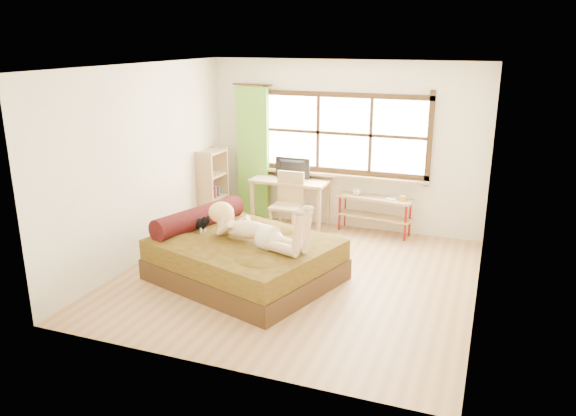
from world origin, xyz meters
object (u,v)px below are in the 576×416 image
at_px(desk, 290,186).
at_px(kitten, 199,222).
at_px(pipe_shelf, 375,207).
at_px(chair, 288,200).
at_px(bed, 242,257).
at_px(woman, 253,218).
at_px(bookshelf, 213,186).

bearing_deg(desk, kitten, -102.33).
relative_size(desk, pipe_shelf, 1.04).
bearing_deg(chair, pipe_shelf, 21.21).
relative_size(bed, kitten, 7.97).
height_order(kitten, desk, kitten).
xyz_separation_m(bed, kitten, (-0.67, 0.08, 0.38)).
bearing_deg(kitten, desk, 94.33).
height_order(woman, pipe_shelf, woman).
bearing_deg(chair, bed, -87.17).
xyz_separation_m(kitten, chair, (0.61, 1.78, -0.12)).
distance_m(woman, chair, 1.97).
bearing_deg(woman, bookshelf, 147.15).
xyz_separation_m(desk, pipe_shelf, (1.40, 0.12, -0.25)).
distance_m(kitten, bookshelf, 1.98).
bearing_deg(pipe_shelf, chair, -152.07).
bearing_deg(bookshelf, chair, 0.61).
xyz_separation_m(woman, kitten, (-0.87, 0.15, -0.19)).
height_order(bed, woman, woman).
bearing_deg(pipe_shelf, bookshelf, -163.11).
bearing_deg(bookshelf, kitten, -64.84).
bearing_deg(pipe_shelf, bed, -110.21).
bearing_deg(woman, desk, 116.68).
bearing_deg(chair, woman, -81.30).
xyz_separation_m(desk, bookshelf, (-1.27, -0.31, -0.05)).
relative_size(kitten, desk, 0.25).
bearing_deg(bed, woman, -0.52).
distance_m(kitten, desk, 2.20).
bearing_deg(kitten, woman, 7.96).
xyz_separation_m(kitten, desk, (0.51, 2.14, 0.02)).
bearing_deg(desk, woman, -79.99).
height_order(desk, pipe_shelf, desk).
distance_m(woman, pipe_shelf, 2.66).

